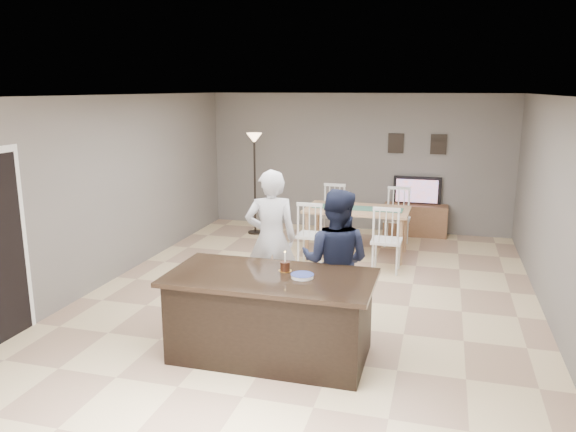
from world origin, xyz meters
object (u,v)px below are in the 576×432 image
(tv_console, at_px, (415,220))
(birthday_cake, at_px, (285,266))
(man, at_px, (335,262))
(plate_stack, at_px, (302,276))
(kitchen_island, at_px, (271,315))
(dining_table, at_px, (357,216))
(woman, at_px, (271,239))
(television, at_px, (417,191))
(floor_lamp, at_px, (254,156))

(tv_console, relative_size, birthday_cake, 5.46)
(tv_console, height_order, man, man)
(tv_console, distance_m, plate_stack, 5.66)
(kitchen_island, xyz_separation_m, tv_console, (1.20, 5.57, -0.15))
(dining_table, bearing_deg, plate_stack, -88.52)
(dining_table, bearing_deg, woman, -104.33)
(television, distance_m, floor_lamp, 3.20)
(woman, height_order, man, woman)
(kitchen_island, distance_m, man, 1.02)
(woman, distance_m, dining_table, 2.72)
(dining_table, bearing_deg, kitchen_island, -93.39)
(woman, height_order, birthday_cake, woman)
(woman, bearing_deg, television, -129.91)
(birthday_cake, bearing_deg, woman, 113.91)
(man, distance_m, dining_table, 3.21)
(kitchen_island, bearing_deg, floor_lamp, 110.63)
(floor_lamp, bearing_deg, birthday_cake, -67.53)
(woman, distance_m, floor_lamp, 3.86)
(tv_console, xyz_separation_m, dining_table, (-0.90, -1.61, 0.37))
(television, bearing_deg, woman, 69.41)
(man, bearing_deg, floor_lamp, -54.49)
(tv_console, xyz_separation_m, man, (-0.66, -4.80, 0.55))
(kitchen_island, relative_size, man, 1.26)
(kitchen_island, distance_m, floor_lamp, 5.32)
(birthday_cake, xyz_separation_m, dining_table, (0.20, 3.78, -0.28))
(woman, bearing_deg, tv_console, -130.23)
(birthday_cake, bearing_deg, floor_lamp, 112.47)
(television, height_order, woman, woman)
(man, height_order, floor_lamp, floor_lamp)
(kitchen_island, xyz_separation_m, plate_stack, (0.34, 0.02, 0.46))
(man, relative_size, birthday_cake, 7.75)
(tv_console, height_order, dining_table, dining_table)
(kitchen_island, xyz_separation_m, woman, (-0.41, 1.35, 0.45))
(tv_console, bearing_deg, man, -97.86)
(dining_table, bearing_deg, tv_console, 61.89)
(kitchen_island, bearing_deg, birthday_cake, 58.95)
(man, bearing_deg, woman, -25.96)
(television, relative_size, dining_table, 0.46)
(television, bearing_deg, plate_stack, 81.28)
(man, height_order, birthday_cake, man)
(kitchen_island, bearing_deg, man, 55.06)
(birthday_cake, relative_size, plate_stack, 0.92)
(birthday_cake, distance_m, plate_stack, 0.28)
(tv_console, relative_size, woman, 0.66)
(birthday_cake, distance_m, dining_table, 3.80)
(television, bearing_deg, floor_lamp, 14.00)
(kitchen_island, bearing_deg, television, 77.99)
(birthday_cake, height_order, plate_stack, birthday_cake)
(dining_table, bearing_deg, man, -84.82)
(birthday_cake, relative_size, dining_table, 0.11)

